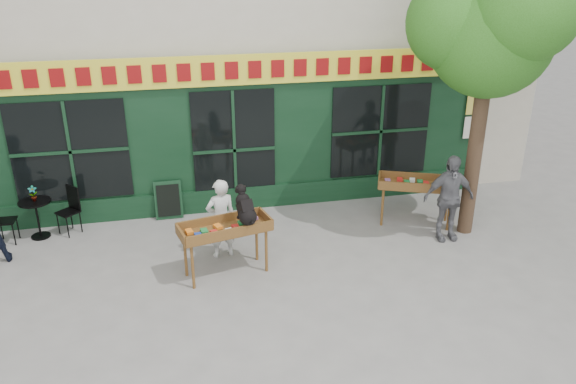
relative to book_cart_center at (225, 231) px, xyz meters
The scene contains 11 objects.
ground 1.02m from the book_cart_center, 29.64° to the left, with size 80.00×80.00×0.00m, color slate.
street_tree 5.90m from the book_cart_center, ahead, with size 3.05×2.90×5.60m.
book_cart_center is the anchor object (origin of this frame).
dog 0.59m from the book_cart_center, ahead, with size 0.34×0.60×0.60m, color black, non-canonical shape.
woman 0.65m from the book_cart_center, 90.00° to the left, with size 0.54×0.36×1.49m, color silver.
book_cart_right 4.14m from the book_cart_center, 16.10° to the left, with size 1.62×1.15×0.99m.
man_right 4.30m from the book_cart_center, ahead, with size 0.99×0.41×1.69m, color #5E5E63.
bistro_table 4.02m from the book_cart_center, 147.63° to the left, with size 0.60×0.60×0.76m.
bistro_chair_right 3.58m from the book_cart_center, 140.83° to the left, with size 0.51×0.51×0.95m.
potted_plant 4.01m from the book_cart_center, 147.63° to the left, with size 0.16×0.11×0.31m, color gray.
chalkboard 2.68m from the book_cart_center, 109.97° to the left, with size 0.56×0.20×0.79m.
Camera 1 is at (-1.31, -8.72, 5.06)m, focal length 35.00 mm.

